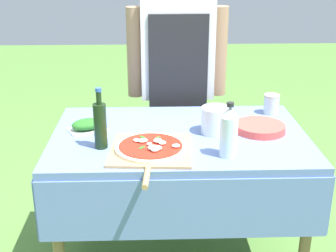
{
  "coord_description": "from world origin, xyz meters",
  "views": [
    {
      "loc": [
        -0.12,
        -2.07,
        1.62
      ],
      "look_at": [
        -0.05,
        0.0,
        0.82
      ],
      "focal_mm": 50.0,
      "sensor_mm": 36.0,
      "label": 1
    }
  ],
  "objects": [
    {
      "name": "pizza_on_peel",
      "position": [
        -0.14,
        -0.21,
        0.79
      ],
      "size": [
        0.37,
        0.53,
        0.05
      ],
      "rotation": [
        0.0,
        0.0,
        -0.06
      ],
      "color": "tan",
      "rests_on": "prep_table"
    },
    {
      "name": "plate_stack",
      "position": [
        0.39,
        0.02,
        0.79
      ],
      "size": [
        0.25,
        0.25,
        0.03
      ],
      "color": "#DB4C42",
      "rests_on": "prep_table"
    },
    {
      "name": "person_cook",
      "position": [
        0.02,
        0.61,
        0.92
      ],
      "size": [
        0.58,
        0.2,
        1.55
      ],
      "rotation": [
        0.0,
        0.0,
        3.16
      ],
      "color": "#70604C",
      "rests_on": "ground"
    },
    {
      "name": "oil_bottle",
      "position": [
        -0.36,
        -0.15,
        0.89
      ],
      "size": [
        0.06,
        0.06,
        0.28
      ],
      "color": "black",
      "rests_on": "prep_table"
    },
    {
      "name": "herb_container",
      "position": [
        -0.45,
        0.06,
        0.8
      ],
      "size": [
        0.21,
        0.19,
        0.06
      ],
      "rotation": [
        0.0,
        0.0,
        0.48
      ],
      "color": "silver",
      "rests_on": "prep_table"
    },
    {
      "name": "sauce_jar",
      "position": [
        0.5,
        0.27,
        0.82
      ],
      "size": [
        0.08,
        0.08,
        0.1
      ],
      "color": "silver",
      "rests_on": "prep_table"
    },
    {
      "name": "prep_table",
      "position": [
        0.0,
        0.0,
        0.67
      ],
      "size": [
        1.23,
        0.81,
        0.78
      ],
      "color": "#607AB7",
      "rests_on": "ground"
    },
    {
      "name": "mixing_tub",
      "position": [
        0.17,
        0.01,
        0.84
      ],
      "size": [
        0.14,
        0.14,
        0.13
      ],
      "primitive_type": "cylinder",
      "color": "silver",
      "rests_on": "prep_table"
    },
    {
      "name": "water_bottle",
      "position": [
        0.19,
        -0.26,
        0.89
      ],
      "size": [
        0.08,
        0.08,
        0.24
      ],
      "color": "silver",
      "rests_on": "prep_table"
    }
  ]
}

